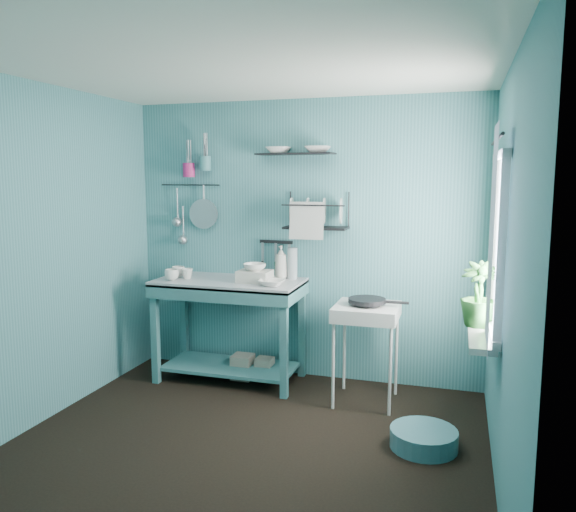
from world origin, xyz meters
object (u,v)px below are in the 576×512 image
(frying_pan, at_px, (367,301))
(floor_basin, at_px, (424,439))
(mug_right, at_px, (178,272))
(colander, at_px, (204,214))
(potted_plant, at_px, (479,294))
(dish_rack, at_px, (316,211))
(utensil_cup_magenta, at_px, (189,170))
(mug_mid, at_px, (187,274))
(hotplate_stand, at_px, (366,354))
(water_bottle, at_px, (292,263))
(work_counter, at_px, (230,330))
(storage_tin_large, at_px, (243,367))
(storage_tin_small, at_px, (265,369))
(mug_left, at_px, (172,275))
(utensil_cup_teal, at_px, (205,164))
(wash_tub, at_px, (255,276))
(soap_bottle, at_px, (281,262))

(frying_pan, xyz_separation_m, floor_basin, (0.51, -0.68, -0.78))
(mug_right, relative_size, colander, 0.44)
(frying_pan, distance_m, potted_plant, 0.99)
(dish_rack, distance_m, utensil_cup_magenta, 1.28)
(mug_mid, relative_size, hotplate_stand, 0.12)
(mug_mid, xyz_separation_m, mug_right, (-0.12, 0.06, 0.00))
(hotplate_stand, bearing_deg, water_bottle, 142.19)
(water_bottle, xyz_separation_m, hotplate_stand, (0.73, -0.37, -0.65))
(work_counter, bearing_deg, colander, 142.48)
(colander, bearing_deg, potted_plant, -20.86)
(hotplate_stand, relative_size, storage_tin_large, 3.66)
(storage_tin_large, relative_size, storage_tin_small, 1.10)
(mug_right, bearing_deg, mug_left, -82.87)
(mug_mid, relative_size, floor_basin, 0.22)
(water_bottle, relative_size, storage_tin_small, 1.40)
(mug_left, relative_size, utensil_cup_magenta, 0.95)
(water_bottle, height_order, dish_rack, dish_rack)
(utensil_cup_magenta, bearing_deg, utensil_cup_teal, 0.00)
(dish_rack, relative_size, storage_tin_small, 2.75)
(mug_mid, height_order, wash_tub, wash_tub)
(water_bottle, bearing_deg, colander, 176.60)
(mug_left, bearing_deg, frying_pan, 0.32)
(wash_tub, xyz_separation_m, storage_tin_large, (-0.15, 0.07, -0.86))
(storage_tin_large, distance_m, floor_basin, 1.88)
(work_counter, xyz_separation_m, water_bottle, (0.52, 0.22, 0.60))
(mug_mid, height_order, storage_tin_small, mug_mid)
(hotplate_stand, bearing_deg, utensil_cup_teal, 155.01)
(utensil_cup_teal, height_order, colander, utensil_cup_teal)
(utensil_cup_teal, distance_m, colander, 0.47)
(wash_tub, bearing_deg, storage_tin_small, 63.43)
(mug_left, bearing_deg, storage_tin_large, 19.90)
(work_counter, relative_size, dish_rack, 2.35)
(frying_pan, xyz_separation_m, storage_tin_large, (-1.15, 0.20, -0.73))
(work_counter, bearing_deg, frying_pan, -7.64)
(utensil_cup_teal, bearing_deg, work_counter, -36.94)
(soap_bottle, height_order, utensil_cup_teal, utensil_cup_teal)
(mug_right, relative_size, wash_tub, 0.44)
(mug_right, xyz_separation_m, floor_basin, (2.26, -0.83, -0.90))
(hotplate_stand, relative_size, storage_tin_small, 4.02)
(floor_basin, bearing_deg, dish_rack, 134.81)
(floor_basin, bearing_deg, wash_tub, 151.73)
(storage_tin_large, bearing_deg, floor_basin, -27.98)
(soap_bottle, height_order, utensil_cup_magenta, utensil_cup_magenta)
(mug_mid, height_order, storage_tin_large, mug_mid)
(hotplate_stand, relative_size, colander, 2.87)
(colander, xyz_separation_m, floor_basin, (2.13, -1.10, -1.41))
(utensil_cup_magenta, distance_m, storage_tin_small, 1.96)
(utensil_cup_magenta, height_order, potted_plant, utensil_cup_magenta)
(storage_tin_large, bearing_deg, utensil_cup_magenta, 161.97)
(utensil_cup_magenta, distance_m, storage_tin_large, 1.88)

